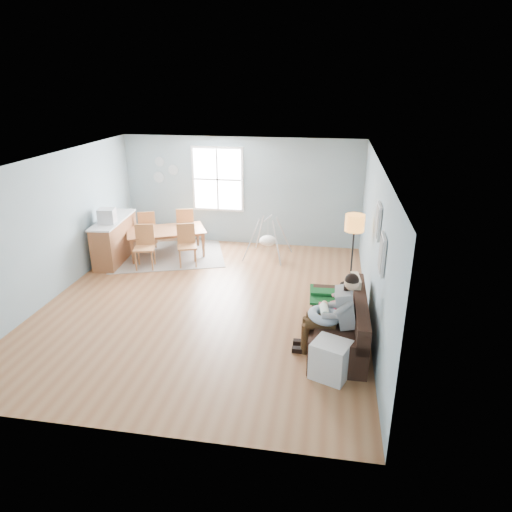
% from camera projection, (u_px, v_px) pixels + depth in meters
% --- Properties ---
extents(room, '(8.40, 9.40, 3.90)m').
position_uv_depth(room, '(201.00, 177.00, 7.86)').
color(room, brown).
extents(window, '(1.32, 0.08, 1.62)m').
position_uv_depth(window, '(218.00, 179.00, 11.41)').
color(window, silver).
rests_on(window, room).
extents(pictures, '(0.05, 1.34, 0.74)m').
position_uv_depth(pictures, '(380.00, 237.00, 6.64)').
color(pictures, silver).
rests_on(pictures, room).
extents(wall_plates, '(0.67, 0.02, 0.66)m').
position_uv_depth(wall_plates, '(164.00, 170.00, 11.57)').
color(wall_plates, '#8A99A5').
rests_on(wall_plates, room).
extents(sofa, '(0.87, 2.01, 0.81)m').
position_uv_depth(sofa, '(341.00, 327.00, 7.31)').
color(sofa, black).
rests_on(sofa, room).
extents(green_throw, '(0.95, 0.81, 0.04)m').
position_uv_depth(green_throw, '(337.00, 295.00, 7.85)').
color(green_throw, '#12511E').
rests_on(green_throw, sofa).
extents(beige_pillow, '(0.17, 0.46, 0.45)m').
position_uv_depth(beige_pillow, '(355.00, 289.00, 7.60)').
color(beige_pillow, beige).
rests_on(beige_pillow, sofa).
extents(father, '(0.96, 0.44, 1.35)m').
position_uv_depth(father, '(335.00, 311.00, 6.91)').
color(father, gray).
rests_on(father, sofa).
extents(nursing_pillow, '(0.57, 0.55, 0.21)m').
position_uv_depth(nursing_pillow, '(324.00, 315.00, 6.96)').
color(nursing_pillow, '#A9BCD4').
rests_on(nursing_pillow, father).
extents(infant, '(0.17, 0.38, 0.14)m').
position_uv_depth(infant, '(324.00, 309.00, 6.96)').
color(infant, white).
rests_on(infant, nursing_pillow).
extents(toddler, '(0.51, 0.26, 0.79)m').
position_uv_depth(toddler, '(338.00, 299.00, 7.35)').
color(toddler, white).
rests_on(toddler, sofa).
extents(floor_lamp, '(0.35, 0.35, 1.73)m').
position_uv_depth(floor_lamp, '(354.00, 231.00, 8.26)').
color(floor_lamp, black).
rests_on(floor_lamp, room).
extents(storage_cube, '(0.63, 0.60, 0.56)m').
position_uv_depth(storage_cube, '(330.00, 359.00, 6.47)').
color(storage_cube, silver).
rests_on(storage_cube, room).
extents(rug, '(3.12, 2.73, 0.01)m').
position_uv_depth(rug, '(168.00, 255.00, 11.07)').
color(rug, gray).
rests_on(rug, room).
extents(dining_table, '(2.07, 1.70, 0.64)m').
position_uv_depth(dining_table, '(167.00, 243.00, 10.96)').
color(dining_table, brown).
rests_on(dining_table, rug).
extents(chair_sw, '(0.53, 0.53, 0.97)m').
position_uv_depth(chair_sw, '(145.00, 243.00, 10.21)').
color(chair_sw, '#9E6B36').
rests_on(chair_sw, rug).
extents(chair_se, '(0.55, 0.55, 0.95)m').
position_uv_depth(chair_se, '(187.00, 242.00, 10.35)').
color(chair_se, '#9E6B36').
rests_on(chair_se, rug).
extents(chair_nw, '(0.54, 0.54, 0.96)m').
position_uv_depth(chair_nw, '(148.00, 227.00, 11.40)').
color(chair_nw, '#9E6B36').
rests_on(chair_nw, rug).
extents(chair_ne, '(0.56, 0.56, 1.00)m').
position_uv_depth(chair_ne, '(186.00, 224.00, 11.53)').
color(chair_ne, '#9E6B36').
rests_on(chair_ne, rug).
extents(counter, '(0.68, 1.82, 0.99)m').
position_uv_depth(counter, '(115.00, 239.00, 10.65)').
color(counter, brown).
rests_on(counter, room).
extents(monitor, '(0.41, 0.39, 0.33)m').
position_uv_depth(monitor, '(107.00, 216.00, 10.10)').
color(monitor, silver).
rests_on(monitor, counter).
extents(baby_swing, '(1.10, 1.12, 0.98)m').
position_uv_depth(baby_swing, '(268.00, 240.00, 10.78)').
color(baby_swing, silver).
rests_on(baby_swing, room).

